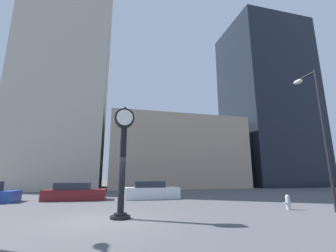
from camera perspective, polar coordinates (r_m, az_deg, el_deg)
The scene contains 9 objects.
ground_plane at distance 9.96m, azimuth -15.84°, elevation -22.06°, with size 200.00×200.00×0.00m, color #515156.
building_tall_tower at distance 38.00m, azimuth -23.98°, elevation 13.45°, with size 11.43×12.00×35.32m.
building_storefront_row at distance 35.26m, azimuth 1.34°, elevation -7.12°, with size 19.30×12.00×10.04m.
building_glass_modern at distance 45.42m, azimuth 23.70°, elevation 5.36°, with size 13.37×12.00×29.65m.
street_clock at distance 10.05m, azimuth -11.37°, elevation -6.73°, with size 0.86×0.83×4.81m.
car_maroon at distance 18.27m, azimuth -22.59°, elevation -15.36°, with size 4.32×1.93×1.23m.
car_white at distance 18.14m, azimuth -4.46°, elevation -16.15°, with size 4.27×1.95×1.31m.
fire_hydrant_far at distance 13.93m, azimuth 28.16°, elevation -16.63°, with size 0.50×0.22×0.75m.
street_lamp_right at distance 14.58m, azimuth 33.50°, elevation 1.93°, with size 0.36×1.57×7.44m.
Camera 1 is at (0.10, -9.81, 1.73)m, focal length 24.00 mm.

